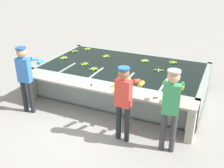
% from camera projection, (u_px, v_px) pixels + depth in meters
% --- Properties ---
extents(ground_plane, '(80.00, 80.00, 0.00)m').
position_uv_depth(ground_plane, '(96.00, 121.00, 6.32)').
color(ground_plane, gray).
rests_on(ground_plane, ground).
extents(wash_tank, '(4.55, 2.61, 0.83)m').
position_uv_depth(wash_tank, '(123.00, 79.00, 7.59)').
color(wash_tank, gray).
rests_on(wash_tank, ground).
extents(work_ledge, '(4.55, 0.45, 0.83)m').
position_uv_depth(work_ledge, '(99.00, 95.00, 6.26)').
color(work_ledge, '#A8A393').
rests_on(work_ledge, ground).
extents(worker_0, '(0.48, 0.74, 1.70)m').
position_uv_depth(worker_0, '(25.00, 74.00, 6.32)').
color(worker_0, '#1E2328').
rests_on(worker_0, ground).
extents(worker_1, '(0.45, 0.73, 1.66)m').
position_uv_depth(worker_1, '(124.00, 97.00, 5.27)').
color(worker_1, '#1E2328').
rests_on(worker_1, ground).
extents(worker_2, '(0.46, 0.74, 1.75)m').
position_uv_depth(worker_2, '(171.00, 103.00, 4.91)').
color(worker_2, '#38383D').
rests_on(worker_2, ground).
extents(banana_bunch_floating_0, '(0.27, 0.28, 0.08)m').
position_uv_depth(banana_bunch_floating_0, '(106.00, 56.00, 8.14)').
color(banana_bunch_floating_0, '#8CB738').
rests_on(banana_bunch_floating_0, wash_tank).
extents(banana_bunch_floating_1, '(0.28, 0.28, 0.08)m').
position_uv_depth(banana_bunch_floating_1, '(85.00, 64.00, 7.51)').
color(banana_bunch_floating_1, '#75A333').
rests_on(banana_bunch_floating_1, wash_tank).
extents(banana_bunch_floating_2, '(0.27, 0.28, 0.08)m').
position_uv_depth(banana_bunch_floating_2, '(94.00, 69.00, 7.15)').
color(banana_bunch_floating_2, '#8CB738').
rests_on(banana_bunch_floating_2, wash_tank).
extents(banana_bunch_floating_3, '(0.28, 0.27, 0.08)m').
position_uv_depth(banana_bunch_floating_3, '(176.00, 87.00, 6.10)').
color(banana_bunch_floating_3, '#7FAD33').
rests_on(banana_bunch_floating_3, wash_tank).
extents(banana_bunch_floating_4, '(0.28, 0.26, 0.08)m').
position_uv_depth(banana_bunch_floating_4, '(74.00, 51.00, 8.61)').
color(banana_bunch_floating_4, '#75A333').
rests_on(banana_bunch_floating_4, wash_tank).
extents(banana_bunch_floating_5, '(0.28, 0.28, 0.08)m').
position_uv_depth(banana_bunch_floating_5, '(158.00, 70.00, 7.07)').
color(banana_bunch_floating_5, '#9EC642').
rests_on(banana_bunch_floating_5, wash_tank).
extents(banana_bunch_floating_6, '(0.28, 0.28, 0.08)m').
position_uv_depth(banana_bunch_floating_6, '(87.00, 49.00, 8.84)').
color(banana_bunch_floating_6, '#8CB738').
rests_on(banana_bunch_floating_6, wash_tank).
extents(banana_bunch_floating_7, '(0.28, 0.28, 0.08)m').
position_uv_depth(banana_bunch_floating_7, '(173.00, 62.00, 7.63)').
color(banana_bunch_floating_7, '#7FAD33').
rests_on(banana_bunch_floating_7, wash_tank).
extents(banana_bunch_floating_8, '(0.28, 0.28, 0.08)m').
position_uv_depth(banana_bunch_floating_8, '(145.00, 61.00, 7.77)').
color(banana_bunch_floating_8, '#9EC642').
rests_on(banana_bunch_floating_8, wash_tank).
extents(banana_bunch_floating_9, '(0.28, 0.27, 0.08)m').
position_uv_depth(banana_bunch_floating_9, '(64.00, 58.00, 8.00)').
color(banana_bunch_floating_9, '#7FAD33').
rests_on(banana_bunch_floating_9, wash_tank).
extents(banana_bunch_ledge_0, '(0.27, 0.27, 0.08)m').
position_uv_depth(banana_bunch_ledge_0, '(114.00, 87.00, 6.10)').
color(banana_bunch_ledge_0, '#8CB738').
rests_on(banana_bunch_ledge_0, work_ledge).
extents(knife_0, '(0.24, 0.29, 0.02)m').
position_uv_depth(knife_0, '(92.00, 86.00, 6.16)').
color(knife_0, silver).
rests_on(knife_0, work_ledge).
extents(knife_1, '(0.29, 0.24, 0.02)m').
position_uv_depth(knife_1, '(158.00, 97.00, 5.62)').
color(knife_1, silver).
rests_on(knife_1, work_ledge).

